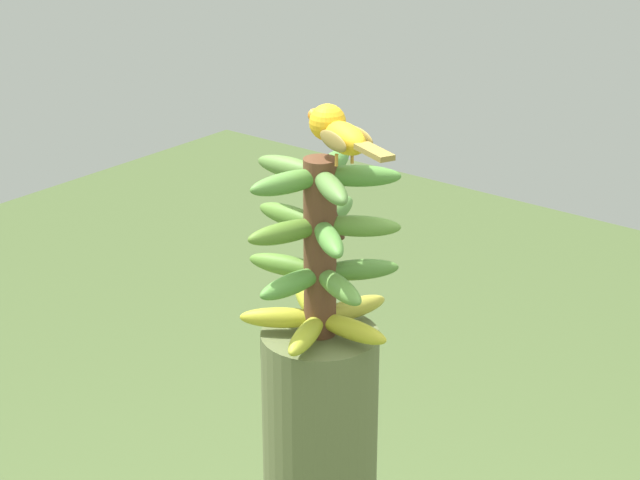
% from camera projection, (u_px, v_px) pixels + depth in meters
% --- Properties ---
extents(banana_bunch, '(0.25, 0.25, 0.29)m').
position_uv_depth(banana_bunch, '(320.00, 248.00, 1.69)').
color(banana_bunch, brown).
rests_on(banana_bunch, banana_tree).
extents(perched_bird, '(0.10, 0.21, 0.08)m').
position_uv_depth(perched_bird, '(339.00, 132.00, 1.60)').
color(perched_bird, '#C68933').
rests_on(perched_bird, banana_bunch).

